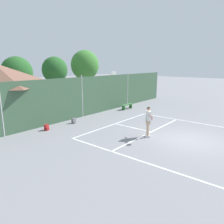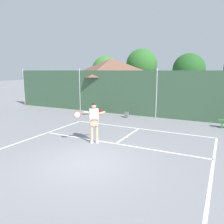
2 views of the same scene
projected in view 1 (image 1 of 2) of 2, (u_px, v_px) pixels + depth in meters
The scene contains 10 objects.
ground_plane at pixel (189, 140), 12.30m from camera, with size 120.00×120.00×0.00m, color gray.
court_markings at pixel (178, 138), 12.70m from camera, with size 8.30×11.10×0.01m.
chainlink_fence at pixel (82, 97), 17.50m from camera, with size 26.09×0.09×3.45m.
basketball_hoop at pixel (113, 83), 23.54m from camera, with size 0.90×0.67×3.55m.
treeline_backdrop at pixel (26, 69), 25.24m from camera, with size 25.59×4.03×6.41m.
tennis_player at pixel (148, 119), 12.66m from camera, with size 1.12×0.99×1.85m.
tennis_ball at pixel (140, 128), 14.53m from camera, with size 0.07×0.07×0.07m, color #CCE033.
backpack_red at pixel (47, 127), 14.14m from camera, with size 0.32×0.29×0.46m.
backpack_grey at pixel (74, 121), 15.80m from camera, with size 0.28×0.24×0.46m.
courtside_bench at pixel (127, 105), 20.77m from camera, with size 1.60×0.36×0.48m.
Camera 1 is at (-11.84, -3.91, 4.32)m, focal length 33.99 mm.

